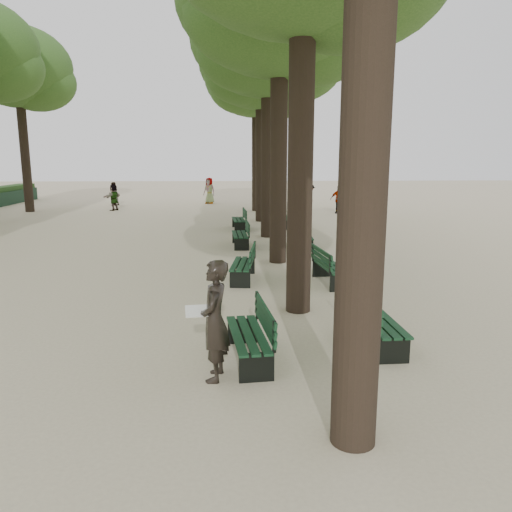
{
  "coord_description": "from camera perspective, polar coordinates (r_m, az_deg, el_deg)",
  "views": [
    {
      "loc": [
        0.15,
        -7.2,
        3.25
      ],
      "look_at": [
        0.6,
        3.0,
        1.2
      ],
      "focal_mm": 35.0,
      "sensor_mm": 36.0,
      "label": 1
    }
  ],
  "objects": [
    {
      "name": "bench_left_3",
      "position": [
        22.53,
        -1.96,
        3.75
      ],
      "size": [
        0.69,
        1.83,
        0.92
      ],
      "color": "black",
      "rests_on": "ground"
    },
    {
      "name": "bench_right_2",
      "position": [
        17.96,
        5.46,
        1.76
      ],
      "size": [
        0.64,
        1.82,
        0.92
      ],
      "color": "black",
      "rests_on": "ground"
    },
    {
      "name": "tree_far_5",
      "position": [
        32.92,
        -25.62,
        18.84
      ],
      "size": [
        6.0,
        6.0,
        10.45
      ],
      "color": "#33261C",
      "rests_on": "ground"
    },
    {
      "name": "ground",
      "position": [
        7.9,
        -3.48,
        -12.96
      ],
      "size": [
        120.0,
        120.0,
        0.0
      ],
      "primitive_type": "plane",
      "color": "beige",
      "rests_on": "ground"
    },
    {
      "name": "tree_central_4",
      "position": [
        25.62,
        0.57,
        21.24
      ],
      "size": [
        6.0,
        6.0,
        9.95
      ],
      "color": "#33261C",
      "rests_on": "ground"
    },
    {
      "name": "pedestrian_d",
      "position": [
        35.08,
        -5.36,
        7.45
      ],
      "size": [
        0.94,
        0.75,
        1.79
      ],
      "primitive_type": "imported",
      "rotation": [
        0.0,
        0.0,
        5.76
      ],
      "color": "#262628",
      "rests_on": "ground"
    },
    {
      "name": "pedestrian_a",
      "position": [
        34.91,
        -15.98,
        6.85
      ],
      "size": [
        0.69,
        0.79,
        1.55
      ],
      "primitive_type": "imported",
      "rotation": [
        0.0,
        0.0,
        4.09
      ],
      "color": "#262628",
      "rests_on": "ground"
    },
    {
      "name": "bench_right_3",
      "position": [
        23.16,
        3.66,
        3.94
      ],
      "size": [
        0.74,
        1.85,
        0.92
      ],
      "color": "black",
      "rests_on": "ground"
    },
    {
      "name": "bench_left_2",
      "position": [
        18.21,
        -1.81,
        1.93
      ],
      "size": [
        0.65,
        1.82,
        0.92
      ],
      "color": "black",
      "rests_on": "ground"
    },
    {
      "name": "tree_central_5",
      "position": [
        30.55,
        0.03,
        19.63
      ],
      "size": [
        6.0,
        6.0,
        9.95
      ],
      "color": "#33261C",
      "rests_on": "ground"
    },
    {
      "name": "bench_left_1",
      "position": [
        13.24,
        -1.53,
        -1.65
      ],
      "size": [
        0.77,
        1.85,
        0.92
      ],
      "color": "black",
      "rests_on": "ground"
    },
    {
      "name": "bench_left_0",
      "position": [
        8.14,
        -0.84,
        -10.11
      ],
      "size": [
        0.77,
        1.85,
        0.92
      ],
      "color": "black",
      "rests_on": "ground"
    },
    {
      "name": "pedestrian_c",
      "position": [
        29.24,
        9.41,
        6.4
      ],
      "size": [
        1.0,
        0.61,
        1.61
      ],
      "primitive_type": "imported",
      "rotation": [
        0.0,
        0.0,
        5.95
      ],
      "color": "#262628",
      "rests_on": "ground"
    },
    {
      "name": "man_with_map",
      "position": [
        7.33,
        -4.76,
        -7.38
      ],
      "size": [
        0.65,
        0.75,
        1.8
      ],
      "color": "black",
      "rests_on": "ground"
    },
    {
      "name": "pedestrian_e",
      "position": [
        31.66,
        -15.95,
        6.46
      ],
      "size": [
        0.9,
        1.47,
        1.59
      ],
      "primitive_type": "imported",
      "rotation": [
        0.0,
        0.0,
        4.28
      ],
      "color": "#262628",
      "rests_on": "ground"
    },
    {
      "name": "tree_central_3",
      "position": [
        20.72,
        1.38,
        23.61
      ],
      "size": [
        6.0,
        6.0,
        9.95
      ],
      "color": "#33261C",
      "rests_on": "ground"
    },
    {
      "name": "bench_right_0",
      "position": [
        9.01,
        13.77,
        -8.28
      ],
      "size": [
        0.65,
        1.82,
        0.92
      ],
      "color": "black",
      "rests_on": "ground"
    },
    {
      "name": "pedestrian_b",
      "position": [
        31.5,
        6.24,
        6.75
      ],
      "size": [
        0.31,
        0.99,
        1.52
      ],
      "primitive_type": "imported",
      "rotation": [
        0.0,
        0.0,
        1.57
      ],
      "color": "#262628",
      "rests_on": "ground"
    },
    {
      "name": "bench_right_1",
      "position": [
        13.03,
        8.53,
        -1.98
      ],
      "size": [
        0.77,
        1.85,
        0.92
      ],
      "color": "black",
      "rests_on": "ground"
    }
  ]
}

